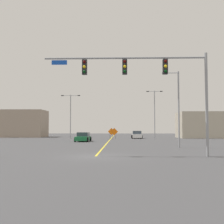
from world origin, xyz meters
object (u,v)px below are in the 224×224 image
(street_lamp_far_right, at_px, (155,111))
(street_lamp_far_left, at_px, (177,105))
(construction_sign_left_shoulder, at_px, (111,132))
(car_white_approaching, at_px, (137,135))
(street_lamp_near_right, at_px, (71,113))
(construction_sign_right_lane, at_px, (114,132))
(car_green_passing, at_px, (83,137))
(traffic_signal_assembly, at_px, (148,76))

(street_lamp_far_right, xyz_separation_m, street_lamp_far_left, (-0.74, -24.83, -1.00))
(construction_sign_left_shoulder, bearing_deg, car_white_approaching, 48.32)
(street_lamp_near_right, distance_m, construction_sign_left_shoulder, 9.27)
(construction_sign_right_lane, relative_size, car_green_passing, 0.45)
(construction_sign_right_lane, bearing_deg, car_white_approaching, 30.52)
(car_green_passing, bearing_deg, traffic_signal_assembly, -70.98)
(street_lamp_far_right, xyz_separation_m, construction_sign_left_shoulder, (-7.92, -5.00, -3.96))
(street_lamp_far_left, distance_m, car_green_passing, 17.43)
(construction_sign_left_shoulder, relative_size, car_white_approaching, 0.51)
(street_lamp_far_left, height_order, construction_sign_left_shoulder, street_lamp_far_left)
(construction_sign_right_lane, bearing_deg, car_green_passing, -114.32)
(construction_sign_left_shoulder, bearing_deg, street_lamp_far_right, 32.24)
(street_lamp_far_right, distance_m, car_white_approaching, 5.63)
(traffic_signal_assembly, distance_m, car_green_passing, 23.19)
(traffic_signal_assembly, xyz_separation_m, car_white_approaching, (1.11, 33.43, -4.95))
(street_lamp_far_right, bearing_deg, construction_sign_right_lane, -162.94)
(street_lamp_far_right, relative_size, street_lamp_near_right, 1.11)
(car_green_passing, bearing_deg, street_lamp_far_left, -49.45)
(street_lamp_far_left, bearing_deg, car_green_passing, 130.55)
(street_lamp_near_right, height_order, construction_sign_left_shoulder, street_lamp_near_right)
(traffic_signal_assembly, relative_size, construction_sign_left_shoulder, 5.88)
(construction_sign_right_lane, bearing_deg, traffic_signal_assembly, -84.36)
(car_white_approaching, bearing_deg, construction_sign_right_lane, -149.48)
(construction_sign_right_lane, bearing_deg, street_lamp_far_right, 17.06)
(street_lamp_far_left, bearing_deg, street_lamp_far_right, 88.30)
(traffic_signal_assembly, xyz_separation_m, street_lamp_far_left, (3.71, 8.45, -1.41))
(construction_sign_right_lane, distance_m, car_white_approaching, 4.87)
(street_lamp_far_left, bearing_deg, car_white_approaching, 95.94)
(construction_sign_left_shoulder, bearing_deg, street_lamp_near_right, 153.59)
(car_white_approaching, bearing_deg, car_green_passing, -125.23)
(construction_sign_left_shoulder, xyz_separation_m, car_green_passing, (-3.90, -6.87, -0.63))
(traffic_signal_assembly, bearing_deg, street_lamp_far_right, 82.39)
(traffic_signal_assembly, distance_m, construction_sign_right_lane, 31.43)
(street_lamp_far_left, height_order, construction_sign_right_lane, street_lamp_far_left)
(construction_sign_left_shoulder, bearing_deg, car_green_passing, -119.60)
(construction_sign_right_lane, distance_m, car_green_passing, 10.51)
(street_lamp_near_right, bearing_deg, construction_sign_right_lane, -7.82)
(construction_sign_right_lane, bearing_deg, street_lamp_far_left, -73.28)
(construction_sign_left_shoulder, distance_m, construction_sign_right_lane, 2.73)
(street_lamp_far_right, height_order, construction_sign_right_lane, street_lamp_far_right)
(traffic_signal_assembly, height_order, car_white_approaching, traffic_signal_assembly)
(street_lamp_far_right, relative_size, construction_sign_left_shoulder, 4.60)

